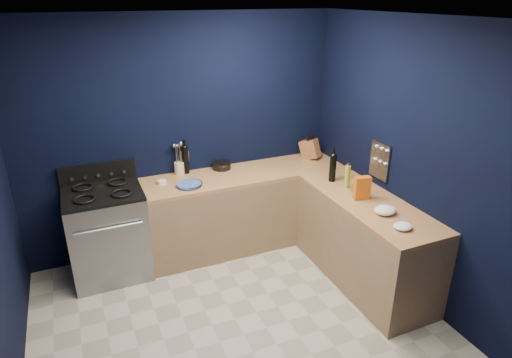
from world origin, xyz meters
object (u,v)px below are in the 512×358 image
utensil_crock (179,168)px  knife_block (310,149)px  crouton_bag (362,188)px  gas_range (108,235)px  plate_stack (189,185)px

utensil_crock → knife_block: size_ratio=0.61×
utensil_crock → crouton_bag: bearing=-42.2°
gas_range → knife_block: 2.50m
plate_stack → gas_range: bearing=173.3°
gas_range → knife_block: (2.43, 0.14, 0.55)m
plate_stack → crouton_bag: 1.76m
gas_range → utensil_crock: size_ratio=6.66×
knife_block → crouton_bag: bearing=-126.9°
knife_block → crouton_bag: 1.21m
knife_block → crouton_bag: size_ratio=0.98×
utensil_crock → knife_block: bearing=-4.7°
crouton_bag → utensil_crock: bearing=149.4°
gas_range → knife_block: knife_block is taller
gas_range → knife_block: bearing=3.3°
knife_block → plate_stack: bearing=157.1°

